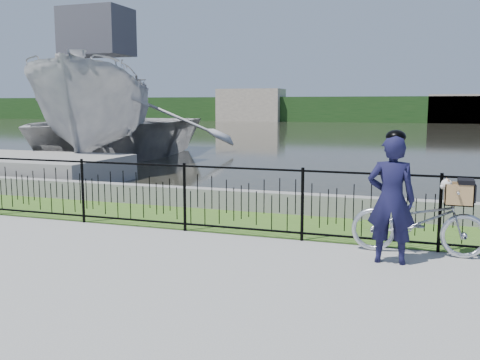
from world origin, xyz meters
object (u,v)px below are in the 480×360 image
at_px(boat_far, 112,128).
at_px(bicycle_rig, 419,220).
at_px(boat_near, 100,110).
at_px(cyclist, 391,198).

bearing_deg(boat_far, bicycle_rig, -42.35).
xyz_separation_m(boat_near, boat_far, (-0.99, 2.31, -0.76)).
height_order(cyclist, boat_far, boat_far).
bearing_deg(cyclist, boat_far, 135.30).
bearing_deg(bicycle_rig, cyclist, -122.79).
xyz_separation_m(cyclist, boat_near, (-10.43, 8.99, 1.03)).
bearing_deg(cyclist, bicycle_rig, 57.21).
distance_m(cyclist, boat_far, 16.07).
bearing_deg(bicycle_rig, boat_far, 137.65).
bearing_deg(boat_near, boat_far, 113.21).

